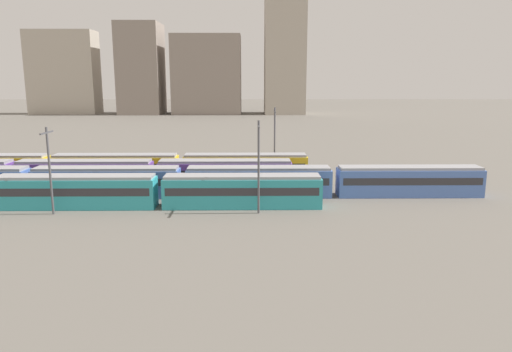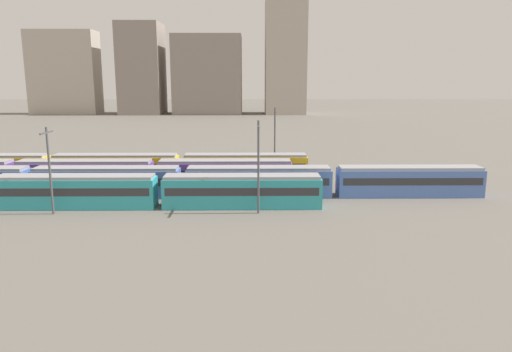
{
  "view_description": "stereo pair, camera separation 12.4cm",
  "coord_description": "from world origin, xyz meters",
  "px_view_note": "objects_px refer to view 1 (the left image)",
  "views": [
    {
      "loc": [
        32.72,
        -53.21,
        14.36
      ],
      "look_at": [
        33.48,
        7.8,
        2.04
      ],
      "focal_mm": 33.55,
      "sensor_mm": 36.0,
      "label": 1
    },
    {
      "loc": [
        32.84,
        -53.22,
        14.36
      ],
      "look_at": [
        33.48,
        7.8,
        2.04
      ],
      "focal_mm": 33.55,
      "sensor_mm": 36.0,
      "label": 2
    }
  ],
  "objects_px": {
    "catenary_pole_0": "(259,163)",
    "catenary_pole_2": "(49,166)",
    "train_track_2": "(85,174)",
    "train_track_1": "(183,181)",
    "train_track_3": "(116,167)",
    "catenary_pole_1": "(275,138)",
    "train_track_0": "(77,191)"
  },
  "relations": [
    {
      "from": "train_track_1",
      "to": "train_track_2",
      "type": "height_order",
      "value": "same"
    },
    {
      "from": "train_track_2",
      "to": "train_track_3",
      "type": "relative_size",
      "value": 1.0
    },
    {
      "from": "train_track_0",
      "to": "train_track_1",
      "type": "xyz_separation_m",
      "value": [
        11.42,
        5.2,
        0.0
      ]
    },
    {
      "from": "train_track_1",
      "to": "train_track_3",
      "type": "xyz_separation_m",
      "value": [
        -11.22,
        10.4,
        -0.0
      ]
    },
    {
      "from": "train_track_1",
      "to": "catenary_pole_0",
      "type": "xyz_separation_m",
      "value": [
        9.29,
        -7.9,
        3.72
      ]
    },
    {
      "from": "train_track_2",
      "to": "train_track_3",
      "type": "bearing_deg",
      "value": 62.6
    },
    {
      "from": "train_track_0",
      "to": "train_track_2",
      "type": "relative_size",
      "value": 1.0
    },
    {
      "from": "train_track_3",
      "to": "catenary_pole_0",
      "type": "height_order",
      "value": "catenary_pole_0"
    },
    {
      "from": "train_track_1",
      "to": "catenary_pole_0",
      "type": "bearing_deg",
      "value": -40.39
    },
    {
      "from": "train_track_1",
      "to": "catenary_pole_1",
      "type": "relative_size",
      "value": 7.25
    },
    {
      "from": "train_track_1",
      "to": "catenary_pole_2",
      "type": "height_order",
      "value": "catenary_pole_2"
    },
    {
      "from": "train_track_0",
      "to": "train_track_1",
      "type": "bearing_deg",
      "value": 24.48
    },
    {
      "from": "catenary_pole_2",
      "to": "catenary_pole_1",
      "type": "bearing_deg",
      "value": 40.23
    },
    {
      "from": "train_track_2",
      "to": "catenary_pole_0",
      "type": "relative_size",
      "value": 5.5
    },
    {
      "from": "train_track_1",
      "to": "train_track_3",
      "type": "bearing_deg",
      "value": 137.18
    },
    {
      "from": "catenary_pole_1",
      "to": "train_track_2",
      "type": "bearing_deg",
      "value": -162.71
    },
    {
      "from": "catenary_pole_0",
      "to": "catenary_pole_2",
      "type": "distance_m",
      "value": 22.35
    },
    {
      "from": "train_track_3",
      "to": "catenary_pole_1",
      "type": "distance_m",
      "value": 23.8
    },
    {
      "from": "catenary_pole_2",
      "to": "train_track_0",
      "type": "bearing_deg",
      "value": 59.46
    },
    {
      "from": "train_track_2",
      "to": "catenary_pole_2",
      "type": "distance_m",
      "value": 13.63
    },
    {
      "from": "train_track_3",
      "to": "catenary_pole_2",
      "type": "xyz_separation_m",
      "value": [
        -1.84,
        -18.38,
        3.38
      ]
    },
    {
      "from": "catenary_pole_0",
      "to": "catenary_pole_2",
      "type": "xyz_separation_m",
      "value": [
        -22.35,
        -0.07,
        -0.34
      ]
    },
    {
      "from": "train_track_3",
      "to": "catenary_pole_2",
      "type": "height_order",
      "value": "catenary_pole_2"
    },
    {
      "from": "train_track_1",
      "to": "train_track_3",
      "type": "relative_size",
      "value": 1.34
    },
    {
      "from": "train_track_3",
      "to": "catenary_pole_2",
      "type": "bearing_deg",
      "value": -95.7
    },
    {
      "from": "train_track_3",
      "to": "catenary_pole_1",
      "type": "xyz_separation_m",
      "value": [
        23.31,
        2.9,
        3.8
      ]
    },
    {
      "from": "train_track_1",
      "to": "train_track_3",
      "type": "height_order",
      "value": "same"
    },
    {
      "from": "catenary_pole_0",
      "to": "catenary_pole_1",
      "type": "bearing_deg",
      "value": 82.48
    },
    {
      "from": "catenary_pole_0",
      "to": "catenary_pole_2",
      "type": "relative_size",
      "value": 1.07
    },
    {
      "from": "train_track_2",
      "to": "catenary_pole_0",
      "type": "xyz_separation_m",
      "value": [
        23.21,
        -13.1,
        3.72
      ]
    },
    {
      "from": "train_track_3",
      "to": "catenary_pole_0",
      "type": "xyz_separation_m",
      "value": [
        20.51,
        -18.3,
        3.72
      ]
    },
    {
      "from": "catenary_pole_1",
      "to": "train_track_1",
      "type": "bearing_deg",
      "value": -132.28
    }
  ]
}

